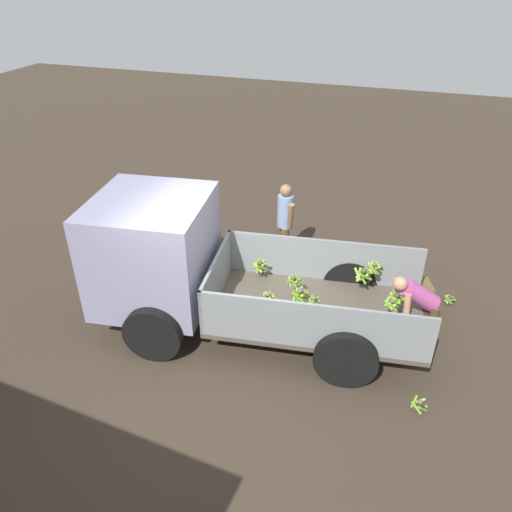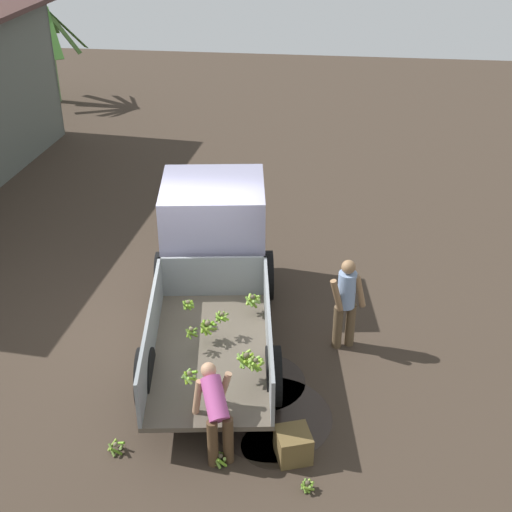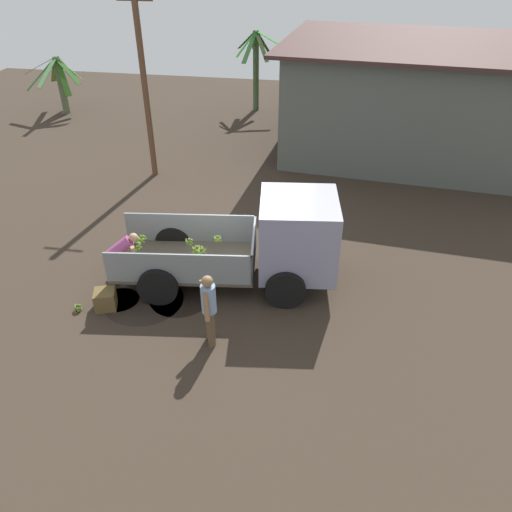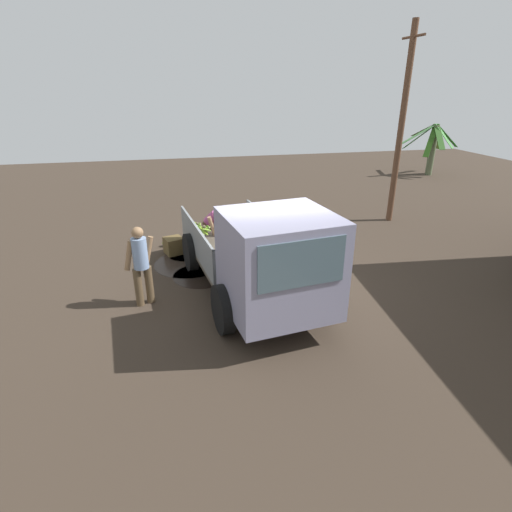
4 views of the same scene
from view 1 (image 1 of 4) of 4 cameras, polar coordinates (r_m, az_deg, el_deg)
name	(u,v)px [view 1 (image 1 of 4)]	position (r m, az deg, el deg)	size (l,w,h in m)	color
ground	(224,342)	(7.90, -3.70, -9.80)	(36.00, 36.00, 0.00)	#382C23
mud_patch_0	(369,308)	(8.77, 12.82, -5.83)	(1.76, 1.76, 0.01)	#2D241F
mud_patch_1	(403,312)	(8.82, 16.44, -6.16)	(0.87, 0.87, 0.01)	black
mud_patch_2	(322,307)	(8.65, 7.61, -5.82)	(1.37, 1.37, 0.01)	black
cargo_truck	(183,262)	(7.74, -8.30, -0.73)	(5.18, 2.54, 2.13)	#4F473B
person_foreground_visitor	(285,220)	(9.39, 3.35, 4.10)	(0.43, 0.62, 1.62)	brown
person_worker_loading	(419,304)	(7.80, 18.11, -5.28)	(0.78, 0.65, 1.23)	#48331F
banana_bunch_on_ground_0	(429,337)	(8.26, 19.15, -8.70)	(0.21, 0.21, 0.20)	#494230
banana_bunch_on_ground_1	(450,299)	(9.24, 21.25, -4.60)	(0.19, 0.19, 0.17)	#48412F
banana_bunch_on_ground_2	(419,404)	(7.19, 18.16, -15.82)	(0.24, 0.24, 0.18)	brown
wooden_crate_0	(417,294)	(8.94, 17.87, -4.18)	(0.44, 0.44, 0.43)	brown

